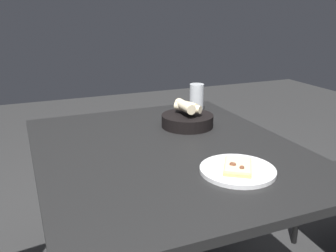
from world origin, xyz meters
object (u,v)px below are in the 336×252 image
Objects in this scene: dining_table at (167,162)px; beer_glass at (197,100)px; pizza_plate at (238,169)px; bread_basket at (187,119)px.

beer_glass is (-0.40, 0.32, 0.12)m from dining_table.
dining_table is at bearing -156.50° from pizza_plate.
pizza_plate is 1.07× the size of bread_basket.
bread_basket reaches higher than dining_table.
beer_glass reaches higher than dining_table.
bread_basket is (-0.49, 0.05, 0.03)m from pizza_plate.
beer_glass is at bearing 140.91° from dining_table.
beer_glass is (-0.69, 0.20, 0.05)m from pizza_plate.
bread_basket is at bearing -36.32° from beer_glass.
pizza_plate is (0.29, 0.13, 0.07)m from dining_table.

